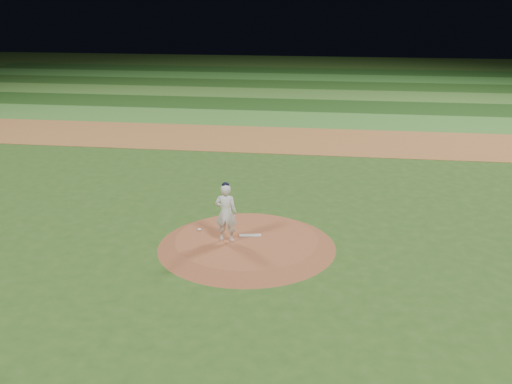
{
  "coord_description": "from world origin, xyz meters",
  "views": [
    {
      "loc": [
        2.59,
        -15.95,
        7.32
      ],
      "look_at": [
        0.0,
        2.0,
        1.1
      ],
      "focal_mm": 40.0,
      "sensor_mm": 36.0,
      "label": 1
    }
  ],
  "objects_px": {
    "pitching_rubber": "(250,235)",
    "pitchers_mound": "(247,243)",
    "pitcher_on_mound": "(226,213)",
    "rosin_bag": "(199,229)"
  },
  "relations": [
    {
      "from": "pitching_rubber",
      "to": "rosin_bag",
      "type": "bearing_deg",
      "value": 161.41
    },
    {
      "from": "pitching_rubber",
      "to": "pitcher_on_mound",
      "type": "relative_size",
      "value": 0.36
    },
    {
      "from": "pitchers_mound",
      "to": "pitching_rubber",
      "type": "distance_m",
      "value": 0.28
    },
    {
      "from": "pitcher_on_mound",
      "to": "pitching_rubber",
      "type": "bearing_deg",
      "value": 34.91
    },
    {
      "from": "pitching_rubber",
      "to": "pitcher_on_mound",
      "type": "xyz_separation_m",
      "value": [
        -0.66,
        -0.46,
        0.91
      ]
    },
    {
      "from": "pitchers_mound",
      "to": "pitcher_on_mound",
      "type": "xyz_separation_m",
      "value": [
        -0.59,
        -0.23,
        1.05
      ]
    },
    {
      "from": "pitchers_mound",
      "to": "rosin_bag",
      "type": "bearing_deg",
      "value": 164.76
    },
    {
      "from": "pitching_rubber",
      "to": "pitchers_mound",
      "type": "bearing_deg",
      "value": -119.02
    },
    {
      "from": "pitcher_on_mound",
      "to": "rosin_bag",
      "type": "bearing_deg",
      "value": 146.58
    },
    {
      "from": "pitching_rubber",
      "to": "pitcher_on_mound",
      "type": "bearing_deg",
      "value": -156.76
    }
  ]
}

